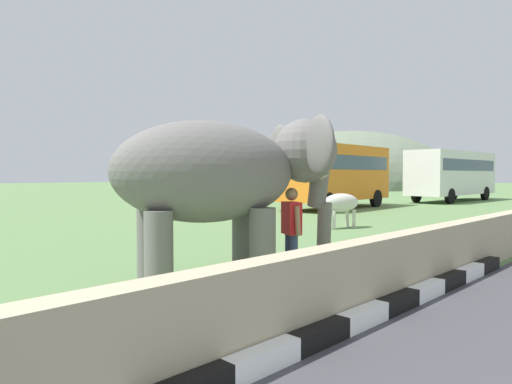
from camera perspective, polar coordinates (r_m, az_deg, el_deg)
barrier_parapet at (r=5.38m, az=6.07°, el=-12.78°), size 28.00×0.36×1.00m
elephant at (r=7.69m, az=-3.80°, el=2.21°), size 4.03×3.23×2.90m
person_handler at (r=8.19m, az=4.49°, el=-4.57°), size 0.39×0.64×1.66m
bus_orange at (r=25.70m, az=9.98°, el=2.59°), size 8.21×2.89×3.50m
bus_white at (r=35.09m, az=23.50°, el=2.34°), size 9.57×2.81×3.50m
cow_near at (r=16.19m, az=10.52°, el=-1.44°), size 1.93×0.99×1.23m
hill_east at (r=67.82m, az=11.96°, el=0.56°), size 36.16×28.93×16.34m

